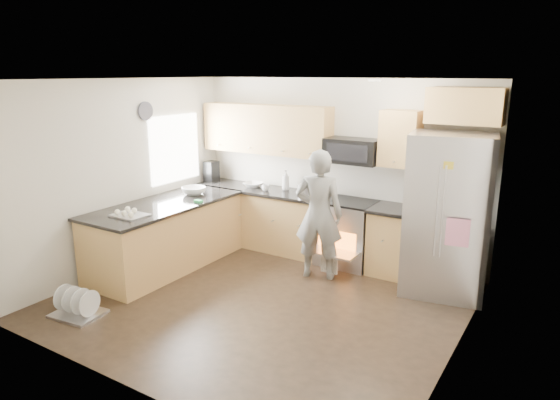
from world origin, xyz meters
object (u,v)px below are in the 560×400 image
Objects in this scene: person at (319,215)px; stove_range at (347,218)px; dish_rack at (78,308)px; refrigerator at (447,215)px.

stove_range is at bearing -117.69° from person.
stove_range reaches higher than dish_rack.
stove_range is 3.06× the size of dish_rack.
person is (-0.12, -0.64, 0.19)m from stove_range.
refrigerator reaches higher than person.
dish_rack is at bearing -121.78° from stove_range.
dish_rack is (-3.33, -2.83, -0.90)m from refrigerator.
person is at bearing -175.47° from refrigerator.
refrigerator is 3.39× the size of dish_rack.
person is 3.11m from dish_rack.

